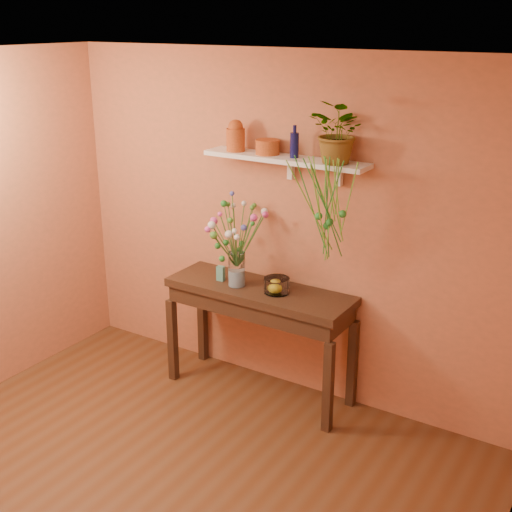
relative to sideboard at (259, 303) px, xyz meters
name	(u,v)px	position (x,y,z in m)	size (l,w,h in m)	color
room	(105,319)	(0.09, -1.74, 0.57)	(4.04, 4.04, 2.70)	#51311C
sideboard	(259,303)	(0.00, 0.00, 0.00)	(1.51, 0.48, 0.92)	#392617
wall_shelf	(286,160)	(0.15, 0.14, 1.13)	(1.30, 0.24, 0.19)	white
terracotta_jug	(236,136)	(-0.29, 0.12, 1.27)	(0.16, 0.16, 0.24)	#BF4C20
terracotta_pot	(268,147)	(-0.02, 0.14, 1.21)	(0.18, 0.18, 0.11)	#BF4C20
blue_bottle	(294,144)	(0.21, 0.14, 1.25)	(0.07, 0.07, 0.24)	#0D0E40
spider_plant	(340,132)	(0.58, 0.11, 1.38)	(0.40, 0.35, 0.44)	#257728
plant_fronds	(327,209)	(0.59, -0.06, 0.87)	(0.47, 0.43, 0.78)	#257728
glass_vase	(237,272)	(-0.17, -0.05, 0.25)	(0.13, 0.13, 0.27)	white
bouquet	(234,228)	(-0.19, -0.05, 0.60)	(0.43, 0.50, 0.57)	#386B28
glass_bowl	(277,286)	(0.16, -0.01, 0.19)	(0.20, 0.20, 0.12)	white
lemon	(275,287)	(0.16, -0.02, 0.18)	(0.08, 0.08, 0.08)	yellow
carton	(221,273)	(-0.34, -0.03, 0.19)	(0.06, 0.04, 0.12)	#386684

